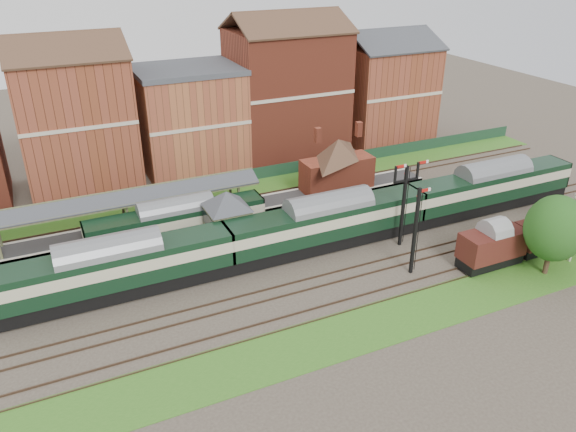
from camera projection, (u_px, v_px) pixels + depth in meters
name	position (u px, v px, depth m)	size (l,w,h in m)	color
ground	(273.00, 260.00, 50.65)	(160.00, 160.00, 0.00)	#473D33
grass_back	(217.00, 194.00, 63.62)	(90.00, 4.50, 0.06)	#2D6619
grass_front	(338.00, 336.00, 40.89)	(90.00, 5.00, 0.06)	#2D6619
fence	(211.00, 182.00, 64.93)	(90.00, 0.12, 1.50)	#193823
platform	(189.00, 221.00, 56.45)	(55.00, 3.40, 1.00)	#2D2D2D
signal_box	(228.00, 220.00, 50.73)	(5.40, 5.40, 6.00)	#556649
brick_hut	(306.00, 222.00, 54.64)	(3.20, 2.64, 2.94)	brown
station_building	(337.00, 163.00, 61.33)	(8.10, 8.10, 5.90)	#943A25
canopy	(123.00, 194.00, 52.37)	(26.00, 3.89, 4.08)	brown
semaphore_bracket	(404.00, 200.00, 51.10)	(3.60, 0.25, 8.18)	black
semaphore_siding	(415.00, 230.00, 46.89)	(1.23, 0.25, 8.00)	black
town_backdrop	(188.00, 114.00, 67.76)	(69.00, 10.00, 16.00)	#943A25
dmu_train	(328.00, 222.00, 51.60)	(58.52, 3.07, 4.50)	black
platform_railcar	(177.00, 222.00, 52.31)	(16.73, 2.64, 3.85)	black
goods_van_a	(492.00, 246.00, 48.82)	(5.85, 2.54, 3.55)	black
goods_van_b	(543.00, 233.00, 51.22)	(5.36, 2.32, 3.25)	black
tree_far	(555.00, 228.00, 46.64)	(4.98, 4.98, 7.27)	#382619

